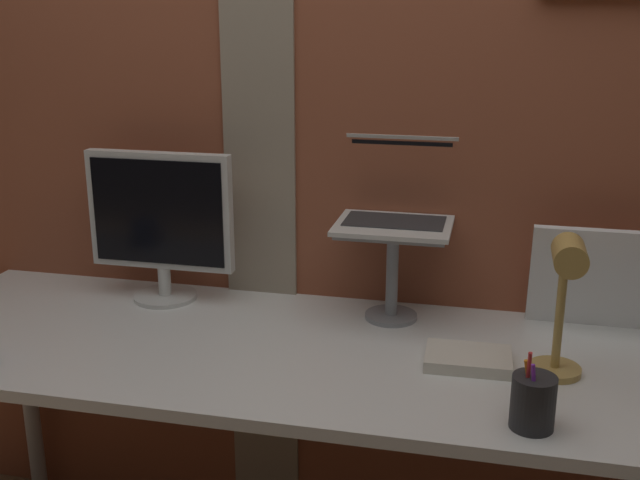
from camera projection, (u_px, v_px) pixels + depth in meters
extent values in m
cube|color=brown|center=(345.00, 124.00, 2.16)|extent=(3.31, 0.12, 2.52)
cube|color=gray|center=(259.00, 124.00, 2.15)|extent=(0.21, 0.01, 2.52)
cube|color=white|center=(311.00, 354.00, 1.92)|extent=(2.15, 0.72, 0.03)
cylinder|color=#B2B2B7|center=(29.00, 393.00, 2.53)|extent=(0.05, 0.05, 0.74)
cylinder|color=silver|center=(166.00, 296.00, 2.24)|extent=(0.18, 0.18, 0.01)
cylinder|color=silver|center=(165.00, 281.00, 2.23)|extent=(0.04, 0.04, 0.08)
cube|color=silver|center=(160.00, 211.00, 2.17)|extent=(0.42, 0.04, 0.33)
cube|color=black|center=(157.00, 213.00, 2.15)|extent=(0.38, 0.00, 0.29)
cylinder|color=gray|center=(391.00, 316.00, 2.10)|extent=(0.14, 0.14, 0.01)
cylinder|color=gray|center=(392.00, 273.00, 2.07)|extent=(0.03, 0.03, 0.23)
cube|color=gray|center=(393.00, 230.00, 2.03)|extent=(0.28, 0.22, 0.01)
cube|color=silver|center=(394.00, 226.00, 2.03)|extent=(0.30, 0.23, 0.01)
cube|color=#2D2D30|center=(395.00, 221.00, 2.04)|extent=(0.26, 0.14, 0.00)
cube|color=silver|center=(402.00, 172.00, 2.13)|extent=(0.30, 0.06, 0.21)
cube|color=black|center=(402.00, 173.00, 2.13)|extent=(0.27, 0.05, 0.18)
cube|color=white|center=(606.00, 279.00, 1.98)|extent=(0.38, 0.10, 0.29)
cylinder|color=tan|center=(554.00, 370.00, 1.79)|extent=(0.12, 0.12, 0.02)
cylinder|color=tan|center=(561.00, 302.00, 1.74)|extent=(0.02, 0.02, 0.32)
cylinder|color=tan|center=(570.00, 255.00, 1.62)|extent=(0.07, 0.11, 0.07)
cylinder|color=#262628|center=(533.00, 402.00, 1.55)|extent=(0.09, 0.09, 0.11)
cylinder|color=red|center=(527.00, 387.00, 1.54)|extent=(0.01, 0.02, 0.16)
cylinder|color=orange|center=(529.00, 389.00, 1.56)|extent=(0.03, 0.03, 0.13)
cylinder|color=purple|center=(534.00, 396.00, 1.53)|extent=(0.02, 0.01, 0.14)
cube|color=silver|center=(468.00, 359.00, 1.83)|extent=(0.20, 0.14, 0.03)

